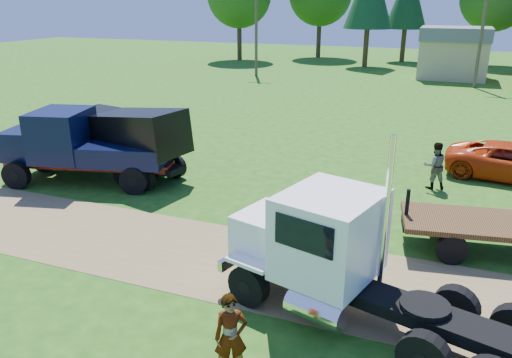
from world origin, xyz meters
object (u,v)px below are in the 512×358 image
(black_dump_truck, at_px, (119,136))
(navy_truck, at_px, (78,146))
(white_semi_tractor, at_px, (331,254))
(spectator_a, at_px, (231,336))

(black_dump_truck, height_order, navy_truck, black_dump_truck)
(black_dump_truck, xyz_separation_m, navy_truck, (-0.98, -1.41, -0.15))
(white_semi_tractor, relative_size, navy_truck, 1.07)
(navy_truck, height_order, spectator_a, navy_truck)
(white_semi_tractor, bearing_deg, navy_truck, 171.74)
(white_semi_tractor, height_order, navy_truck, white_semi_tractor)
(black_dump_truck, bearing_deg, white_semi_tractor, -20.30)
(white_semi_tractor, height_order, black_dump_truck, white_semi_tractor)
(white_semi_tractor, distance_m, spectator_a, 3.24)
(black_dump_truck, bearing_deg, navy_truck, -113.39)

